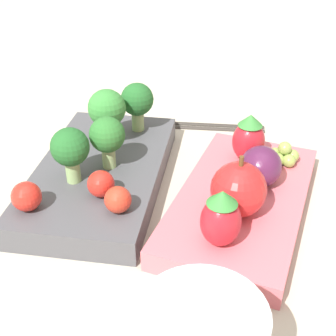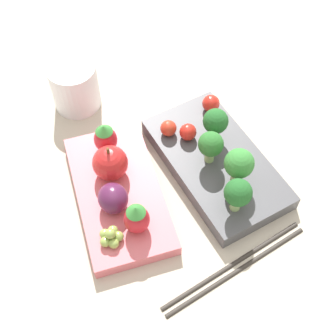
# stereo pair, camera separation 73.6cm
# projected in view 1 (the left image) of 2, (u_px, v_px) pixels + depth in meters

# --- Properties ---
(ground_plane) EXTENTS (4.00, 4.00, 0.00)m
(ground_plane) POSITION_uv_depth(u_px,v_px,m) (169.00, 201.00, 0.45)
(ground_plane) COLOR #BCB29E
(bento_box_savoury) EXTENTS (0.23, 0.13, 0.02)m
(bento_box_savoury) POSITION_uv_depth(u_px,v_px,m) (101.00, 174.00, 0.47)
(bento_box_savoury) COLOR #4C4C51
(bento_box_savoury) RESTS_ON ground_plane
(bento_box_fruit) EXTENTS (0.22, 0.14, 0.02)m
(bento_box_fruit) POSITION_uv_depth(u_px,v_px,m) (241.00, 204.00, 0.43)
(bento_box_fruit) COLOR #DB6670
(bento_box_fruit) RESTS_ON ground_plane
(broccoli_floret_0) EXTENTS (0.03, 0.03, 0.05)m
(broccoli_floret_0) POSITION_uv_depth(u_px,v_px,m) (107.00, 137.00, 0.44)
(broccoli_floret_0) COLOR #93B770
(broccoli_floret_0) RESTS_ON bento_box_savoury
(broccoli_floret_1) EXTENTS (0.04, 0.04, 0.05)m
(broccoli_floret_1) POSITION_uv_depth(u_px,v_px,m) (137.00, 101.00, 0.50)
(broccoli_floret_1) COLOR #93B770
(broccoli_floret_1) RESTS_ON bento_box_savoury
(broccoli_floret_2) EXTENTS (0.04, 0.04, 0.06)m
(broccoli_floret_2) POSITION_uv_depth(u_px,v_px,m) (107.00, 110.00, 0.48)
(broccoli_floret_2) COLOR #93B770
(broccoli_floret_2) RESTS_ON bento_box_savoury
(broccoli_floret_3) EXTENTS (0.04, 0.04, 0.05)m
(broccoli_floret_3) POSITION_uv_depth(u_px,v_px,m) (70.00, 149.00, 0.42)
(broccoli_floret_3) COLOR #93B770
(broccoli_floret_3) RESTS_ON bento_box_savoury
(cherry_tomato_0) EXTENTS (0.02, 0.02, 0.02)m
(cherry_tomato_0) POSITION_uv_depth(u_px,v_px,m) (118.00, 200.00, 0.39)
(cherry_tomato_0) COLOR red
(cherry_tomato_0) RESTS_ON bento_box_savoury
(cherry_tomato_1) EXTENTS (0.02, 0.02, 0.02)m
(cherry_tomato_1) POSITION_uv_depth(u_px,v_px,m) (101.00, 184.00, 0.41)
(cherry_tomato_1) COLOR red
(cherry_tomato_1) RESTS_ON bento_box_savoury
(cherry_tomato_2) EXTENTS (0.03, 0.03, 0.03)m
(cherry_tomato_2) POSITION_uv_depth(u_px,v_px,m) (26.00, 196.00, 0.39)
(cherry_tomato_2) COLOR red
(cherry_tomato_2) RESTS_ON bento_box_savoury
(apple) EXTENTS (0.05, 0.05, 0.06)m
(apple) POSITION_uv_depth(u_px,v_px,m) (239.00, 189.00, 0.39)
(apple) COLOR red
(apple) RESTS_ON bento_box_fruit
(strawberry_0) EXTENTS (0.03, 0.03, 0.05)m
(strawberry_0) POSITION_uv_depth(u_px,v_px,m) (249.00, 138.00, 0.46)
(strawberry_0) COLOR red
(strawberry_0) RESTS_ON bento_box_fruit
(strawberry_1) EXTENTS (0.03, 0.03, 0.05)m
(strawberry_1) POSITION_uv_depth(u_px,v_px,m) (221.00, 218.00, 0.36)
(strawberry_1) COLOR red
(strawberry_1) RESTS_ON bento_box_fruit
(plum) EXTENTS (0.04, 0.04, 0.04)m
(plum) POSITION_uv_depth(u_px,v_px,m) (261.00, 166.00, 0.43)
(plum) COLOR #511E42
(plum) RESTS_ON bento_box_fruit
(grape_cluster) EXTENTS (0.03, 0.03, 0.02)m
(grape_cluster) POSITION_uv_depth(u_px,v_px,m) (284.00, 155.00, 0.47)
(grape_cluster) COLOR #8EA84C
(grape_cluster) RESTS_ON bento_box_fruit
(chopsticks_pair) EXTENTS (0.04, 0.21, 0.01)m
(chopsticks_pair) POSITION_uv_depth(u_px,v_px,m) (179.00, 124.00, 0.58)
(chopsticks_pair) COLOR #332D28
(chopsticks_pair) RESTS_ON ground_plane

